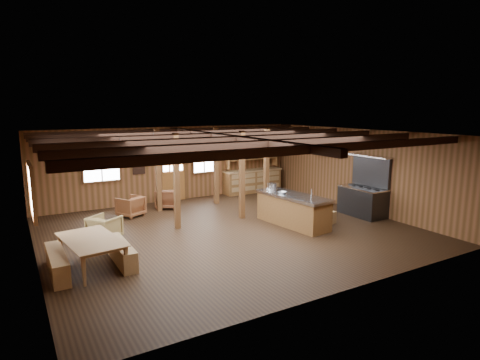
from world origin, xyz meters
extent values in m
cube|color=black|center=(0.00, 0.00, -0.01)|extent=(10.00, 9.00, 0.02)
cube|color=black|center=(0.00, 0.00, 2.81)|extent=(10.00, 9.00, 0.02)
cube|color=#513417|center=(-5.01, 0.00, 1.40)|extent=(0.02, 9.00, 2.80)
cube|color=#513417|center=(5.01, 0.00, 1.40)|extent=(0.02, 9.00, 2.80)
cube|color=#513417|center=(0.00, 4.51, 1.40)|extent=(10.00, 0.02, 2.80)
cube|color=#513417|center=(0.00, -4.51, 1.40)|extent=(10.00, 0.02, 2.80)
cube|color=black|center=(0.00, -3.50, 2.68)|extent=(9.80, 0.12, 0.18)
cube|color=black|center=(0.00, -2.00, 2.68)|extent=(9.80, 0.12, 0.18)
cube|color=black|center=(0.00, -0.50, 2.68)|extent=(9.80, 0.12, 0.18)
cube|color=black|center=(0.00, 1.00, 2.68)|extent=(9.80, 0.12, 0.18)
cube|color=black|center=(0.00, 2.50, 2.68)|extent=(9.80, 0.12, 0.18)
cube|color=black|center=(0.00, 3.80, 2.68)|extent=(9.80, 0.12, 0.18)
cube|color=black|center=(0.00, 0.00, 2.68)|extent=(0.18, 8.82, 0.18)
cube|color=#4F2E16|center=(-1.20, 1.00, 1.40)|extent=(0.15, 0.15, 2.80)
cube|color=#4F2E16|center=(-1.00, 3.20, 1.40)|extent=(0.15, 0.15, 2.80)
cube|color=#4F2E16|center=(1.00, 1.00, 1.40)|extent=(0.15, 0.15, 2.80)
cube|color=#4F2E16|center=(1.20, 3.20, 1.40)|extent=(0.15, 0.15, 2.80)
cube|color=#4F2E16|center=(2.60, 2.00, 1.40)|extent=(0.15, 0.15, 2.80)
cube|color=brown|center=(0.00, 4.45, 0.55)|extent=(0.90, 0.06, 1.10)
cube|color=#4F2E16|center=(-0.48, 4.45, 1.05)|extent=(0.06, 0.08, 2.10)
cube|color=#4F2E16|center=(0.48, 4.45, 1.05)|extent=(0.06, 0.08, 2.10)
cube|color=#4F2E16|center=(0.00, 4.45, 2.12)|extent=(1.02, 0.08, 0.06)
cube|color=white|center=(0.00, 4.45, 1.55)|extent=(0.84, 0.02, 0.90)
cube|color=white|center=(-2.60, 4.46, 1.60)|extent=(1.20, 0.02, 1.20)
cube|color=#4F2E16|center=(-2.60, 4.46, 1.60)|extent=(1.32, 0.06, 1.32)
cube|color=white|center=(1.30, 4.46, 1.60)|extent=(0.90, 0.02, 1.20)
cube|color=#4F2E16|center=(1.30, 4.46, 1.60)|extent=(1.02, 0.06, 1.32)
cube|color=white|center=(-4.96, 0.50, 1.60)|extent=(0.02, 1.20, 1.20)
cube|color=#4F2E16|center=(-4.96, 0.50, 1.60)|extent=(0.14, 1.24, 1.32)
cube|color=beige|center=(-1.30, 4.46, 1.80)|extent=(0.50, 0.03, 0.40)
cube|color=black|center=(-1.30, 4.45, 1.80)|extent=(0.55, 0.02, 0.45)
cube|color=beige|center=(-1.90, 4.46, 1.70)|extent=(0.35, 0.03, 0.45)
cube|color=black|center=(-1.90, 4.45, 1.70)|extent=(0.40, 0.02, 0.50)
cube|color=beige|center=(-1.30, 4.46, 1.30)|extent=(0.40, 0.03, 0.30)
cube|color=black|center=(-1.30, 4.45, 1.30)|extent=(0.45, 0.02, 0.35)
cube|color=brown|center=(3.40, 4.20, 0.45)|extent=(2.50, 0.55, 0.90)
cube|color=olive|center=(3.40, 4.18, 0.93)|extent=(2.55, 0.60, 0.06)
cube|color=brown|center=(3.40, 4.25, 1.40)|extent=(2.30, 0.35, 0.04)
cube|color=brown|center=(3.40, 4.25, 1.75)|extent=(2.30, 0.35, 0.04)
cube|color=brown|center=(3.40, 4.25, 2.10)|extent=(2.30, 0.35, 0.04)
cube|color=brown|center=(2.25, 4.25, 1.75)|extent=(0.04, 0.35, 1.40)
cube|color=brown|center=(4.55, 4.25, 1.75)|extent=(0.04, 0.35, 1.40)
cylinder|color=#2B2C2E|center=(-3.00, 0.00, 2.58)|extent=(0.02, 0.02, 0.45)
cone|color=silver|center=(-3.00, 0.00, 2.25)|extent=(0.36, 0.36, 0.22)
cylinder|color=#2B2C2E|center=(-1.50, 2.00, 2.58)|extent=(0.02, 0.02, 0.45)
cone|color=silver|center=(-1.50, 2.00, 2.25)|extent=(0.36, 0.36, 0.22)
cylinder|color=#2B2C2E|center=(3.04, 0.30, 2.55)|extent=(0.04, 3.00, 0.04)
cylinder|color=#2B2C2E|center=(3.02, -1.05, 2.41)|extent=(0.01, 0.01, 0.28)
cylinder|color=silver|center=(3.02, -1.05, 2.20)|extent=(0.20, 0.20, 0.14)
cylinder|color=#2B2C2E|center=(3.05, -0.75, 2.42)|extent=(0.01, 0.01, 0.27)
cylinder|color=#2B2C2E|center=(3.05, -0.75, 2.21)|extent=(0.22, 0.22, 0.14)
cylinder|color=#2B2C2E|center=(3.13, -0.45, 2.42)|extent=(0.01, 0.01, 0.25)
cylinder|color=silver|center=(3.13, -0.45, 2.23)|extent=(0.26, 0.26, 0.14)
cylinder|color=#2B2C2E|center=(3.05, -0.15, 2.41)|extent=(0.01, 0.01, 0.28)
cylinder|color=#2B2C2E|center=(3.05, -0.15, 2.20)|extent=(0.19, 0.19, 0.14)
cylinder|color=#2B2C2E|center=(3.10, 0.15, 2.42)|extent=(0.01, 0.01, 0.26)
cylinder|color=silver|center=(3.10, 0.15, 2.22)|extent=(0.19, 0.19, 0.14)
cylinder|color=#2B2C2E|center=(3.03, 0.45, 2.47)|extent=(0.01, 0.01, 0.16)
cylinder|color=#2B2C2E|center=(3.03, 0.45, 2.32)|extent=(0.20, 0.20, 0.14)
cylinder|color=#2B2C2E|center=(3.06, 0.75, 2.41)|extent=(0.01, 0.01, 0.29)
cylinder|color=silver|center=(3.06, 0.75, 2.19)|extent=(0.21, 0.21, 0.14)
cylinder|color=#2B2C2E|center=(3.11, 1.05, 2.41)|extent=(0.01, 0.01, 0.28)
cylinder|color=#2B2C2E|center=(3.11, 1.05, 2.20)|extent=(0.20, 0.20, 0.14)
cylinder|color=#2B2C2E|center=(3.08, 1.35, 2.46)|extent=(0.01, 0.01, 0.17)
cylinder|color=silver|center=(3.08, 1.35, 2.31)|extent=(0.23, 0.23, 0.14)
cylinder|color=#2B2C2E|center=(3.04, 1.65, 2.43)|extent=(0.01, 0.01, 0.23)
cylinder|color=#2B2C2E|center=(3.04, 1.65, 2.25)|extent=(0.21, 0.21, 0.14)
cube|color=brown|center=(1.94, -0.44, 0.43)|extent=(1.08, 2.48, 0.86)
cube|color=silver|center=(1.94, -0.44, 0.90)|extent=(1.17, 2.59, 0.08)
cylinder|color=#2B2C2E|center=(1.94, -1.04, 0.90)|extent=(0.44, 0.44, 0.06)
cylinder|color=silver|center=(2.14, -1.04, 1.05)|extent=(0.03, 0.03, 0.30)
cube|color=olive|center=(3.00, -0.88, 0.19)|extent=(0.48, 0.38, 0.37)
cube|color=#2B2C2E|center=(4.60, -0.72, 0.45)|extent=(0.80, 1.51, 0.90)
cube|color=silver|center=(4.60, -0.72, 0.92)|extent=(0.82, 1.53, 0.04)
cube|color=#2B2C2E|center=(4.92, -0.72, 1.46)|extent=(0.12, 1.51, 1.00)
cube|color=silver|center=(4.80, -0.72, 1.96)|extent=(0.40, 1.61, 0.05)
imported|color=#986F45|center=(-3.90, -0.83, 0.34)|extent=(1.31, 2.03, 0.67)
cube|color=olive|center=(-4.65, -0.83, 0.24)|extent=(0.33, 1.75, 0.48)
cube|color=olive|center=(-3.30, -0.83, 0.23)|extent=(0.32, 1.70, 0.47)
imported|color=brown|center=(-2.04, 3.01, 0.33)|extent=(0.97, 0.98, 0.66)
imported|color=brown|center=(-0.64, 3.44, 0.35)|extent=(1.03, 1.04, 0.70)
imported|color=olive|center=(-3.28, 1.00, 0.33)|extent=(1.01, 1.00, 0.66)
cylinder|color=silver|center=(1.85, 0.56, 1.03)|extent=(0.31, 0.31, 0.19)
imported|color=silver|center=(1.75, -0.15, 0.97)|extent=(0.30, 0.30, 0.06)
camera|label=1|loc=(-5.34, -9.77, 3.52)|focal=30.00mm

